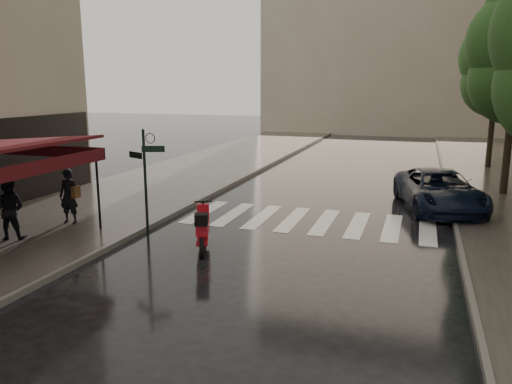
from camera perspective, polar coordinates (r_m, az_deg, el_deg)
The scene contains 12 objects.
ground at distance 12.09m, azimuth -14.54°, elevation -9.19°, with size 120.00×120.00×0.00m, color black.
sidewalk_near at distance 24.33m, azimuth -8.27°, elevation 1.90°, with size 6.00×60.00×0.12m, color #38332D.
curb_near at distance 23.14m, azimuth -1.49°, elevation 1.54°, with size 0.12×60.00×0.16m, color #595651.
curb_far at distance 21.84m, azimuth 21.05°, elevation 0.10°, with size 0.12×60.00×0.16m, color #595651.
crosswalk at distance 16.32m, azimuth 6.04°, elevation -3.26°, with size 7.85×3.20×0.01m.
signpost at distance 14.68m, azimuth -12.54°, elevation 2.09°, with size 1.17×0.29×3.10m.
backdrop_building at distance 47.85m, azimuth 15.06°, elevation 18.52°, with size 22.00×6.00×20.00m, color gray.
tree_far at distance 28.63m, azimuth 25.92°, elevation 13.21°, with size 3.80×3.80×8.16m.
pedestrian_with_umbrella at distance 16.22m, azimuth -20.80°, elevation 2.28°, with size 1.10×1.11×2.47m.
pedestrian_terrace at distance 15.36m, azimuth -26.37°, elevation -1.73°, with size 0.83×0.65×1.70m, color black.
scooter at distance 13.33m, azimuth -6.13°, elevation -4.33°, with size 0.90×1.72×1.19m.
parked_car at distance 18.66m, azimuth 20.21°, elevation 0.19°, with size 2.33×5.05×1.40m, color black.
Camera 1 is at (6.26, -9.40, 4.30)m, focal length 35.00 mm.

